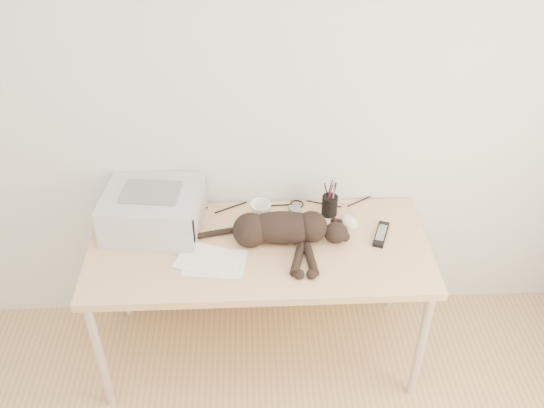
{
  "coord_description": "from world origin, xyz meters",
  "views": [
    {
      "loc": [
        -0.03,
        -0.76,
        2.6
      ],
      "look_at": [
        0.06,
        1.34,
        1.02
      ],
      "focal_mm": 40.0,
      "sensor_mm": 36.0,
      "label": 1
    }
  ],
  "objects_px": {
    "mug": "(260,211)",
    "pen_cup": "(330,205)",
    "desk": "(259,255)",
    "printer": "(153,210)",
    "mouse": "(350,220)",
    "cat": "(279,230)"
  },
  "relations": [
    {
      "from": "mug",
      "to": "pen_cup",
      "type": "xyz_separation_m",
      "value": [
        0.34,
        0.03,
        0.01
      ]
    },
    {
      "from": "desk",
      "to": "printer",
      "type": "height_order",
      "value": "printer"
    },
    {
      "from": "printer",
      "to": "mouse",
      "type": "xyz_separation_m",
      "value": [
        0.95,
        -0.01,
        -0.08
      ]
    },
    {
      "from": "pen_cup",
      "to": "mouse",
      "type": "bearing_deg",
      "value": -38.91
    },
    {
      "from": "desk",
      "to": "mouse",
      "type": "distance_m",
      "value": 0.48
    },
    {
      "from": "cat",
      "to": "printer",
      "type": "bearing_deg",
      "value": 168.63
    },
    {
      "from": "desk",
      "to": "mouse",
      "type": "xyz_separation_m",
      "value": [
        0.45,
        0.07,
        0.15
      ]
    },
    {
      "from": "desk",
      "to": "mug",
      "type": "relative_size",
      "value": 15.29
    },
    {
      "from": "cat",
      "to": "pen_cup",
      "type": "bearing_deg",
      "value": 39.94
    },
    {
      "from": "printer",
      "to": "pen_cup",
      "type": "distance_m",
      "value": 0.86
    },
    {
      "from": "cat",
      "to": "mug",
      "type": "xyz_separation_m",
      "value": [
        -0.08,
        0.18,
        -0.02
      ]
    },
    {
      "from": "mug",
      "to": "pen_cup",
      "type": "relative_size",
      "value": 0.52
    },
    {
      "from": "printer",
      "to": "pen_cup",
      "type": "relative_size",
      "value": 2.44
    },
    {
      "from": "printer",
      "to": "mug",
      "type": "distance_m",
      "value": 0.52
    },
    {
      "from": "cat",
      "to": "pen_cup",
      "type": "height_order",
      "value": "pen_cup"
    },
    {
      "from": "desk",
      "to": "pen_cup",
      "type": "distance_m",
      "value": 0.43
    },
    {
      "from": "printer",
      "to": "mug",
      "type": "height_order",
      "value": "printer"
    },
    {
      "from": "mug",
      "to": "mouse",
      "type": "xyz_separation_m",
      "value": [
        0.44,
        -0.05,
        -0.03
      ]
    },
    {
      "from": "cat",
      "to": "mug",
      "type": "height_order",
      "value": "cat"
    },
    {
      "from": "desk",
      "to": "mug",
      "type": "distance_m",
      "value": 0.22
    },
    {
      "from": "pen_cup",
      "to": "desk",
      "type": "bearing_deg",
      "value": -157.93
    },
    {
      "from": "printer",
      "to": "mouse",
      "type": "distance_m",
      "value": 0.95
    }
  ]
}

